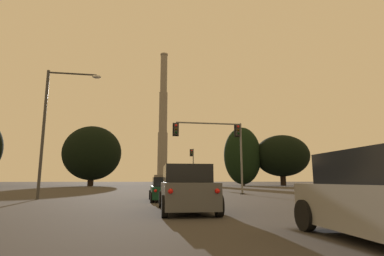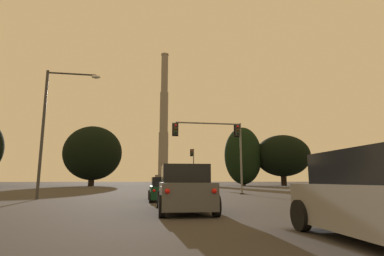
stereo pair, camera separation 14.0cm
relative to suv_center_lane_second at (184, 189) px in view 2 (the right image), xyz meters
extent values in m
cube|color=#4C4F54|center=(0.00, -0.03, -0.21)|extent=(2.12, 4.88, 0.95)
cube|color=black|center=(0.00, 0.09, 0.61)|extent=(1.90, 2.87, 0.70)
cylinder|color=black|center=(-0.86, 1.93, -0.52)|extent=(0.25, 0.77, 0.76)
cylinder|color=black|center=(1.02, 1.85, -0.52)|extent=(0.25, 0.77, 0.76)
cylinder|color=black|center=(-1.02, -1.91, -0.52)|extent=(0.25, 0.77, 0.76)
cylinder|color=black|center=(0.86, -1.99, -0.52)|extent=(0.25, 0.77, 0.76)
sphere|color=red|center=(-0.88, -2.42, 0.00)|extent=(0.17, 0.17, 0.17)
sphere|color=red|center=(0.68, -2.48, 0.00)|extent=(0.17, 0.17, 0.17)
cube|color=#0F3823|center=(-0.29, 6.69, -0.37)|extent=(1.76, 4.02, 0.72)
cube|color=black|center=(-0.29, 6.29, 0.26)|extent=(1.58, 1.92, 0.55)
cylinder|color=black|center=(-1.11, 8.32, -0.60)|extent=(0.23, 0.60, 0.60)
cylinder|color=black|center=(0.57, 8.30, -0.60)|extent=(0.23, 0.60, 0.60)
cylinder|color=black|center=(-1.15, 5.07, -0.60)|extent=(0.23, 0.60, 0.60)
cylinder|color=black|center=(0.53, 5.05, -0.60)|extent=(0.23, 0.60, 0.60)
sphere|color=red|center=(-0.99, 4.67, -0.21)|extent=(0.17, 0.17, 0.17)
sphere|color=red|center=(0.37, 4.66, -0.21)|extent=(0.17, 0.17, 0.17)
cylinder|color=black|center=(2.21, -5.24, -0.52)|extent=(0.25, 0.77, 0.76)
cylinder|color=black|center=(4.09, -5.32, -0.52)|extent=(0.25, 0.77, 0.76)
cylinder|color=slate|center=(7.44, 14.36, 2.40)|extent=(0.18, 0.18, 6.59)
cylinder|color=black|center=(7.44, 14.36, -0.85)|extent=(0.40, 0.40, 0.10)
cube|color=#282828|center=(7.15, 14.36, 5.03)|extent=(0.34, 0.34, 1.04)
cube|color=black|center=(7.15, 14.54, 5.03)|extent=(0.58, 0.03, 1.25)
sphere|color=red|center=(7.15, 14.17, 5.35)|extent=(0.22, 0.22, 0.22)
sphere|color=#352604|center=(7.15, 14.17, 5.03)|extent=(0.22, 0.22, 0.22)
sphere|color=black|center=(7.15, 14.17, 4.70)|extent=(0.22, 0.22, 0.22)
cylinder|color=slate|center=(4.35, 14.36, 5.60)|extent=(6.17, 0.14, 0.14)
sphere|color=slate|center=(7.44, 14.36, 5.60)|extent=(0.18, 0.18, 0.18)
cube|color=#282828|center=(1.27, 14.36, 4.96)|extent=(0.34, 0.34, 1.04)
cube|color=black|center=(1.27, 14.54, 4.96)|extent=(0.58, 0.03, 1.25)
sphere|color=red|center=(1.27, 14.17, 5.28)|extent=(0.22, 0.22, 0.22)
sphere|color=#352604|center=(1.27, 14.17, 4.96)|extent=(0.22, 0.22, 0.22)
sphere|color=black|center=(1.27, 14.17, 4.63)|extent=(0.22, 0.22, 0.22)
cylinder|color=slate|center=(7.17, 38.32, 2.42)|extent=(0.18, 0.18, 6.64)
cylinder|color=black|center=(7.17, 38.32, -0.85)|extent=(0.40, 0.40, 0.10)
cube|color=#282828|center=(6.88, 38.32, 5.07)|extent=(0.34, 0.34, 1.04)
cube|color=black|center=(6.88, 38.50, 5.07)|extent=(0.58, 0.03, 1.25)
sphere|color=red|center=(6.88, 38.13, 5.40)|extent=(0.22, 0.22, 0.22)
sphere|color=#352604|center=(6.88, 38.13, 5.07)|extent=(0.22, 0.22, 0.22)
sphere|color=black|center=(6.88, 38.13, 4.75)|extent=(0.22, 0.22, 0.22)
cylinder|color=#38383A|center=(-8.53, 9.46, 3.61)|extent=(0.20, 0.20, 9.01)
cylinder|color=#38383A|center=(-6.86, 9.46, 7.96)|extent=(3.33, 0.12, 0.12)
sphere|color=#38383A|center=(-8.53, 9.46, 7.96)|extent=(0.20, 0.20, 0.20)
ellipsoid|color=silver|center=(-5.20, 9.46, 7.84)|extent=(0.64, 0.36, 0.26)
cylinder|color=slate|center=(8.56, 128.14, 1.00)|extent=(7.32, 7.32, 3.80)
cylinder|color=gray|center=(8.56, 128.14, 12.82)|extent=(4.57, 4.57, 19.84)
cylinder|color=gray|center=(8.56, 128.14, 32.66)|extent=(3.93, 3.93, 19.84)
cylinder|color=gray|center=(8.56, 128.14, 52.50)|extent=(3.29, 3.29, 19.84)
cylinder|color=gray|center=(8.56, 128.14, 62.07)|extent=(3.69, 3.69, 0.70)
cylinder|color=black|center=(22.75, 57.37, 0.12)|extent=(0.91, 0.91, 2.04)
ellipsoid|color=black|center=(22.75, 57.37, 6.33)|extent=(9.07, 8.16, 13.85)
cylinder|color=black|center=(-12.87, 60.26, 0.53)|extent=(1.33, 1.33, 2.86)
ellipsoid|color=black|center=(-12.87, 60.26, 6.67)|extent=(13.28, 11.96, 12.55)
cylinder|color=black|center=(32.43, 56.05, 0.83)|extent=(1.34, 1.34, 3.45)
ellipsoid|color=black|center=(32.43, 56.05, 6.34)|extent=(13.37, 12.03, 10.08)
camera|label=1|loc=(-1.91, -12.37, 0.34)|focal=28.00mm
camera|label=2|loc=(-1.77, -12.39, 0.34)|focal=28.00mm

